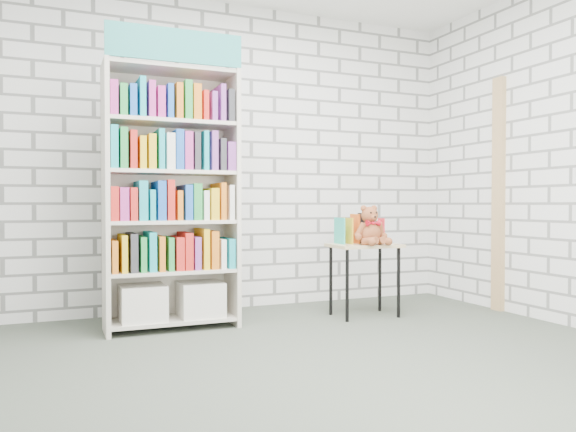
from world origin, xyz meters
name	(u,v)px	position (x,y,z in m)	size (l,w,h in m)	color
ground	(324,365)	(0.00, 0.00, 0.00)	(4.50, 4.50, 0.00)	#40473C
room_shell	(325,65)	(0.00, 0.00, 1.78)	(4.52, 4.02, 2.81)	silver
bookshelf	(171,196)	(-0.64, 1.36, 1.03)	(1.00, 0.39, 2.25)	beige
display_table	(364,254)	(0.97, 1.19, 0.53)	(0.59, 0.42, 0.62)	tan
table_books	(359,230)	(0.98, 1.28, 0.74)	(0.41, 0.19, 0.24)	#2BBCA4
teddy_bear	(371,229)	(0.98, 1.09, 0.75)	(0.31, 0.28, 0.33)	maroon
door_trim	(498,194)	(2.23, 0.95, 1.05)	(0.05, 0.12, 2.10)	tan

